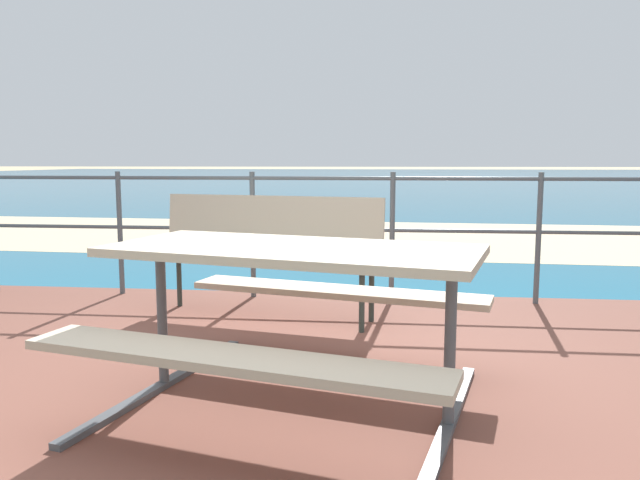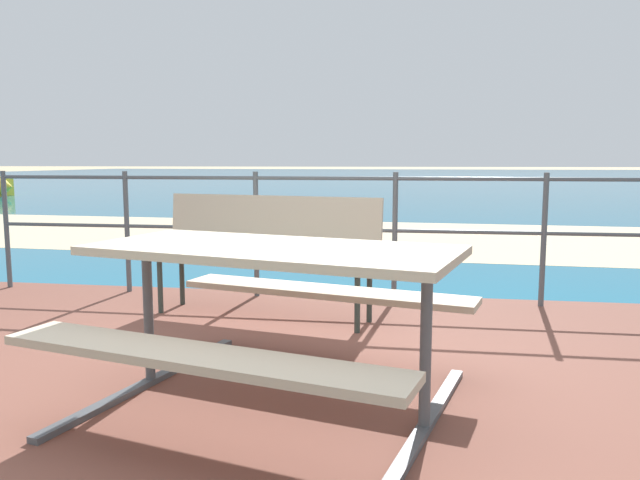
{
  "view_description": "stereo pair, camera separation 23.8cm",
  "coord_description": "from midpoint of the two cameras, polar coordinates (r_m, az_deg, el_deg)",
  "views": [
    {
      "loc": [
        0.54,
        -2.71,
        1.22
      ],
      "look_at": [
        0.03,
        1.95,
        0.62
      ],
      "focal_mm": 34.47,
      "sensor_mm": 36.0,
      "label": 1
    },
    {
      "loc": [
        0.77,
        -2.67,
        1.22
      ],
      "look_at": [
        0.03,
        1.95,
        0.62
      ],
      "focal_mm": 34.47,
      "sensor_mm": 36.0,
      "label": 2
    }
  ],
  "objects": [
    {
      "name": "picnic_table",
      "position": [
        2.87,
        -4.88,
        -4.31
      ],
      "size": [
        2.02,
        1.89,
        0.77
      ],
      "rotation": [
        0.0,
        0.0,
        -0.25
      ],
      "color": "#BCAD93",
      "rests_on": "patio_paving"
    },
    {
      "name": "patio_paving",
      "position": [
        3.01,
        -7.19,
        -16.02
      ],
      "size": [
        6.4,
        5.2,
        0.06
      ],
      "primitive_type": "cube",
      "color": "brown",
      "rests_on": "ground"
    },
    {
      "name": "sea_water",
      "position": [
        42.71,
        5.32,
        5.72
      ],
      "size": [
        90.0,
        90.0,
        0.01
      ],
      "primitive_type": "cube",
      "color": "#196B8E",
      "rests_on": "ground"
    },
    {
      "name": "railing_fence",
      "position": [
        5.15,
        -1.17,
        1.85
      ],
      "size": [
        5.94,
        0.04,
        1.07
      ],
      "color": "#4C5156",
      "rests_on": "patio_paving"
    },
    {
      "name": "ground_plane",
      "position": [
        3.03,
        -7.18,
        -16.54
      ],
      "size": [
        240.0,
        240.0,
        0.0
      ],
      "primitive_type": "plane",
      "color": "tan"
    },
    {
      "name": "beach_strip",
      "position": [
        9.94,
        2.35,
        0.34
      ],
      "size": [
        54.16,
        7.15,
        0.01
      ],
      "primitive_type": "cube",
      "rotation": [
        0.0,
        0.0,
        -0.05
      ],
      "color": "beige",
      "rests_on": "ground"
    },
    {
      "name": "park_bench",
      "position": [
        4.61,
        -6.44,
        -0.45
      ],
      "size": [
        1.79,
        0.75,
        0.9
      ],
      "rotation": [
        0.0,
        0.0,
        -0.2
      ],
      "color": "#BCAD93",
      "rests_on": "patio_paving"
    }
  ]
}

